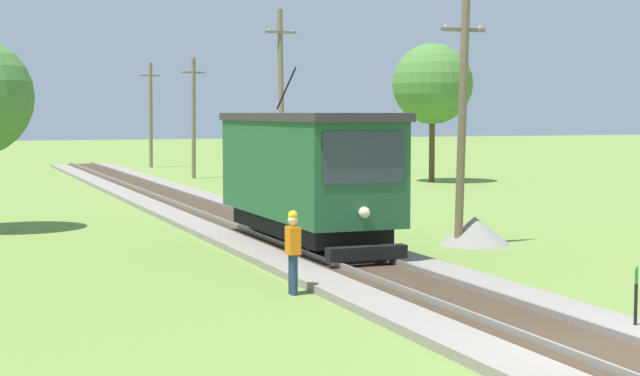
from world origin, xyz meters
TOP-DOWN VIEW (x-y plane):
  - ground_plane at (0.00, 0.00)m, footprint 260.00×260.00m
  - track_ballast at (0.00, 0.00)m, footprint 4.20×120.00m
  - sleeper_bed at (0.00, 0.00)m, footprint 2.04×120.00m
  - rail_left at (-0.72, 0.00)m, footprint 0.07×120.00m
  - red_tram at (0.00, 13.41)m, footprint 2.60×8.54m
  - utility_pole_near_tram at (4.43, 12.59)m, footprint 1.40×0.54m
  - utility_pole_mid at (4.43, 28.46)m, footprint 1.40×0.57m
  - utility_pole_far at (4.43, 44.23)m, footprint 1.40×0.47m
  - utility_pole_distant at (4.43, 56.69)m, footprint 1.40×0.51m
  - trackside_signal_marker at (1.69, 1.61)m, footprint 0.21×0.21m
  - gravel_pile at (5.04, 12.86)m, footprint 2.08×2.08m
  - track_worker at (-2.54, 7.32)m, footprint 0.25×0.39m
  - tree_left_far at (15.95, 36.46)m, footprint 4.44×4.44m

SIDE VIEW (x-z plane):
  - ground_plane at x=0.00m, z-range 0.00..0.00m
  - track_ballast at x=0.00m, z-range 0.00..0.18m
  - sleeper_bed at x=0.00m, z-range 0.18..0.19m
  - rail_left at x=-0.72m, z-range 0.18..0.32m
  - gravel_pile at x=5.04m, z-range 0.00..0.82m
  - trackside_signal_marker at x=1.69m, z-range 0.08..1.26m
  - track_worker at x=-2.54m, z-range 0.09..1.88m
  - red_tram at x=0.00m, z-range -0.20..4.59m
  - utility_pole_near_tram at x=4.43m, z-range 0.10..7.09m
  - utility_pole_far at x=4.43m, z-range 0.10..7.11m
  - utility_pole_distant at x=4.43m, z-range 0.10..7.41m
  - utility_pole_mid at x=4.43m, z-range 0.10..8.38m
  - tree_left_far at x=15.95m, z-range 1.59..9.23m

